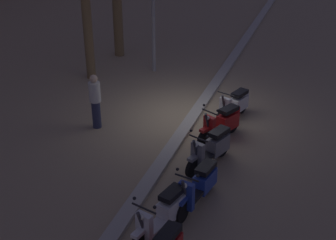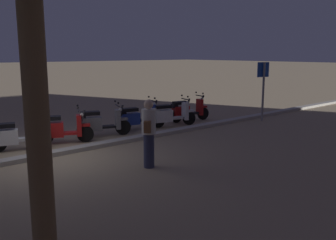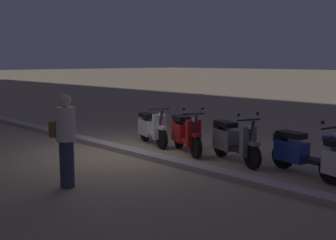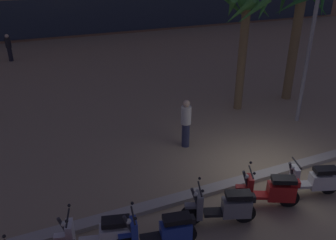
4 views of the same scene
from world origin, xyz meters
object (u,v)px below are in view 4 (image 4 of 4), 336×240
Objects in this scene: scooter_red_gap_after_mid at (271,191)px; street_lamp at (318,0)px; scooter_blue_tail_end at (163,232)px; pedestrian_window_shopping at (9,47)px; scooter_grey_lead_nearest at (225,207)px; scooter_white_last_in_row at (314,180)px; pedestrian_by_palm_tree at (186,122)px; palm_tree_near_sign at (299,11)px; palm_tree_far_corner at (245,21)px; scooter_white_second_in_line at (102,235)px.

scooter_red_gap_after_mid is 0.21× the size of street_lamp.
scooter_blue_tail_end is 17.89m from pedestrian_window_shopping.
scooter_red_gap_after_mid is 0.98× the size of pedestrian_window_shopping.
street_lamp is (5.71, 3.81, 4.04)m from scooter_grey_lead_nearest.
pedestrian_by_palm_tree is (-1.95, 3.74, 0.45)m from scooter_white_last_in_row.
scooter_white_last_in_row is 7.98m from palm_tree_near_sign.
pedestrian_by_palm_tree is (2.47, 3.89, 0.45)m from scooter_blue_tail_end.
scooter_grey_lead_nearest is at bearing -126.47° from palm_tree_far_corner.
scooter_blue_tail_end is at bearing -135.03° from palm_tree_far_corner.
scooter_white_second_in_line is 1.09× the size of pedestrian_by_palm_tree.
pedestrian_by_palm_tree is at bearing 43.20° from scooter_white_second_in_line.
scooter_grey_lead_nearest is 1.06× the size of pedestrian_window_shopping.
pedestrian_window_shopping reaches higher than scooter_red_gap_after_mid.
palm_tree_near_sign is at bearing 29.68° from scooter_white_second_in_line.
scooter_grey_lead_nearest is at bearing -76.06° from pedestrian_window_shopping.
scooter_red_gap_after_mid is (4.30, -0.20, 0.01)m from scooter_white_second_in_line.
scooter_red_gap_after_mid is at bearing -2.65° from scooter_white_second_in_line.
pedestrian_by_palm_tree is at bearing -179.31° from street_lamp.
palm_tree_near_sign is (6.96, 5.89, 3.36)m from scooter_grey_lead_nearest.
pedestrian_window_shopping reaches higher than scooter_white_second_in_line.
scooter_red_gap_after_mid is 0.96× the size of scooter_white_last_in_row.
palm_tree_far_corner is 2.82× the size of pedestrian_by_palm_tree.
pedestrian_window_shopping reaches higher than scooter_white_last_in_row.
pedestrian_window_shopping is at bearing 103.94° from scooter_grey_lead_nearest.
pedestrian_window_shopping is at bearing 126.22° from street_lamp.
scooter_grey_lead_nearest is at bearing -179.87° from scooter_white_last_in_row.
scooter_white_second_in_line is 1.00× the size of scooter_blue_tail_end.
scooter_white_second_in_line is 1.14× the size of scooter_red_gap_after_mid.
scooter_blue_tail_end is 0.24× the size of street_lamp.
palm_tree_far_corner reaches higher than scooter_white_second_in_line.
scooter_white_last_in_row is at bearing -62.48° from pedestrian_by_palm_tree.
street_lamp is at bearing 22.36° from scooter_white_second_in_line.
palm_tree_far_corner reaches higher than pedestrian_window_shopping.
palm_tree_near_sign is (4.20, 5.88, 3.38)m from scooter_white_last_in_row.
palm_tree_near_sign is at bearing 58.87° from street_lamp.
pedestrian_window_shopping is at bearing 98.67° from scooter_blue_tail_end.
palm_tree_near_sign is at bearing 2.08° from palm_tree_far_corner.
scooter_grey_lead_nearest is 7.96m from street_lamp.
street_lamp is (10.06, -13.74, 3.65)m from pedestrian_window_shopping.
scooter_grey_lead_nearest and scooter_red_gap_after_mid have the same top height.
scooter_red_gap_after_mid reaches higher than scooter_white_last_in_row.
scooter_blue_tail_end is 1.13× the size of scooter_red_gap_after_mid.
scooter_white_second_in_line is 10.14m from street_lamp.
pedestrian_window_shopping reaches higher than scooter_blue_tail_end.
scooter_white_last_in_row is 4.24m from pedestrian_by_palm_tree.
street_lamp reaches higher than scooter_blue_tail_end.
scooter_blue_tail_end is 4.63m from pedestrian_by_palm_tree.
street_lamp is at bearing 0.69° from pedestrian_by_palm_tree.
scooter_white_second_in_line is 0.38× the size of palm_tree_far_corner.
palm_tree_near_sign is (9.85, 5.62, 3.36)m from scooter_white_second_in_line.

